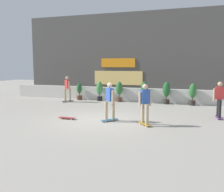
{
  "coord_description": "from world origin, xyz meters",
  "views": [
    {
      "loc": [
        3.98,
        -10.34,
        2.47
      ],
      "look_at": [
        0.0,
        1.5,
        0.9
      ],
      "focal_mm": 40.34,
      "sensor_mm": 36.0,
      "label": 1
    }
  ],
  "objects": [
    {
      "name": "ground_plane",
      "position": [
        0.0,
        0.0,
        0.0
      ],
      "size": [
        48.0,
        48.0,
        0.0
      ],
      "primitive_type": "plane",
      "color": "#A8A093"
    },
    {
      "name": "potted_plant_2",
      "position": [
        -0.85,
        5.55,
        0.76
      ],
      "size": [
        0.44,
        0.44,
        1.35
      ],
      "color": "brown",
      "rests_on": "ground"
    },
    {
      "name": "skater_mid_plaza",
      "position": [
        -4.07,
        4.37,
        0.94
      ],
      "size": [
        0.61,
        0.78,
        1.7
      ],
      "color": "black",
      "rests_on": "ground"
    },
    {
      "name": "potted_plant_0",
      "position": [
        -3.78,
        5.55,
        0.61
      ],
      "size": [
        0.36,
        0.36,
        1.17
      ],
      "color": "brown",
      "rests_on": "ground"
    },
    {
      "name": "potted_plant_4",
      "position": [
        2.23,
        5.55,
        0.8
      ],
      "size": [
        0.46,
        0.46,
        1.4
      ],
      "color": "#2D2823",
      "rests_on": "ground"
    },
    {
      "name": "building_backdrop",
      "position": [
        -0.0,
        10.0,
        3.25
      ],
      "size": [
        20.0,
        2.08,
        6.5
      ],
      "color": "#4C4947",
      "rests_on": "ground"
    },
    {
      "name": "skater_by_wall_right",
      "position": [
        0.45,
        -0.15,
        0.94
      ],
      "size": [
        0.67,
        0.74,
        1.7
      ],
      "color": "#266699",
      "rests_on": "ground"
    },
    {
      "name": "potted_plant_5",
      "position": [
        3.8,
        5.55,
        0.75
      ],
      "size": [
        0.43,
        0.43,
        1.33
      ],
      "color": "#2D2823",
      "rests_on": "ground"
    },
    {
      "name": "skater_far_right",
      "position": [
        2.04,
        -0.4,
        0.94
      ],
      "size": [
        0.67,
        0.74,
        1.7
      ],
      "color": "#BF8C26",
      "rests_on": "ground"
    },
    {
      "name": "skater_far_left",
      "position": [
        5.01,
        1.98,
        0.94
      ],
      "size": [
        0.56,
        0.82,
        1.7
      ],
      "color": "#72338C",
      "rests_on": "ground"
    },
    {
      "name": "potted_plant_3",
      "position": [
        0.83,
        5.55,
        0.79
      ],
      "size": [
        0.46,
        0.46,
        1.38
      ],
      "color": "black",
      "rests_on": "ground"
    },
    {
      "name": "potted_plant_1",
      "position": [
        -2.26,
        5.55,
        0.74
      ],
      "size": [
        0.43,
        0.43,
        1.33
      ],
      "color": "black",
      "rests_on": "ground"
    },
    {
      "name": "skateboard_near_camera",
      "position": [
        -1.53,
        -0.37,
        0.06
      ],
      "size": [
        0.8,
        0.21,
        0.08
      ],
      "color": "maroon",
      "rests_on": "ground"
    },
    {
      "name": "planter_wall",
      "position": [
        0.0,
        6.0,
        0.45
      ],
      "size": [
        18.0,
        0.4,
        0.9
      ],
      "primitive_type": "cube",
      "color": "beige",
      "rests_on": "ground"
    }
  ]
}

